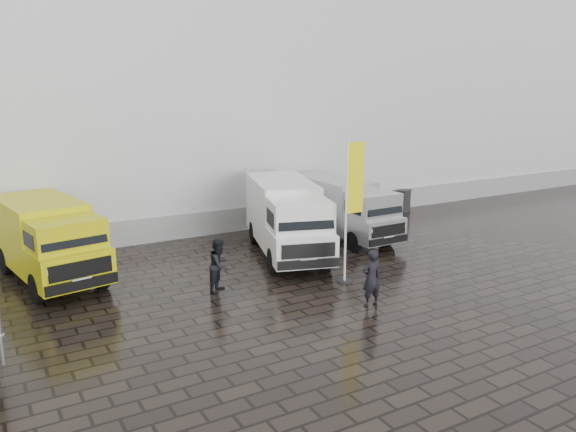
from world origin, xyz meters
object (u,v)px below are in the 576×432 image
person_tent (220,265)px  van_yellow (49,242)px  flagpole (351,203)px  van_silver (344,210)px  van_white (287,220)px  wheelie_bin (402,201)px  person_front (371,278)px

person_tent → van_yellow: bearing=100.2°
van_yellow → flagpole: (8.22, -4.78, 1.28)m
van_silver → flagpole: (-2.86, -4.34, 1.35)m
van_white → flagpole: size_ratio=1.33×
van_yellow → person_tent: bearing=-49.8°
wheelie_bin → person_front: size_ratio=0.66×
van_white → flagpole: 3.67m
van_white → person_front: size_ratio=3.71×
flagpole → van_white: bearing=95.3°
van_white → wheelie_bin: van_white is taller
van_silver → person_front: size_ratio=3.31×
flagpole → person_tent: (-3.94, 1.20, -1.72)m
van_white → flagpole: bearing=-67.7°
person_front → wheelie_bin: bearing=-133.3°
van_silver → wheelie_bin: bearing=25.0°
van_yellow → van_silver: bearing=-12.2°
van_yellow → van_white: 8.01m
person_tent → flagpole: bearing=-56.7°
wheelie_bin → van_white: bearing=-175.5°
van_yellow → van_silver: van_yellow is taller
person_front → flagpole: bearing=-108.2°
van_white → van_silver: 3.30m
van_silver → person_tent: bearing=-156.2°
van_yellow → person_tent: size_ratio=3.33×
person_front → person_tent: bearing=-43.7°
flagpole → wheelie_bin: flagpole is taller
van_silver → person_tent: size_ratio=3.35×
wheelie_bin → person_front: bearing=-152.7°
van_white → wheelie_bin: (8.59, 3.52, -0.78)m
van_white → flagpole: flagpole is taller
wheelie_bin → van_silver: bearing=-171.8°
van_yellow → person_tent: 5.60m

